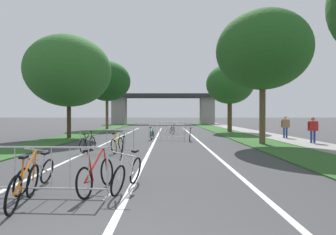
% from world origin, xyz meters
% --- Properties ---
extents(grass_verge_left, '(2.53, 54.24, 0.05)m').
position_xyz_m(grass_verge_left, '(-6.43, 22.19, 0.03)').
color(grass_verge_left, '#2D5B26').
rests_on(grass_verge_left, ground).
extents(grass_verge_right, '(2.53, 54.24, 0.05)m').
position_xyz_m(grass_verge_right, '(6.43, 22.19, 0.03)').
color(grass_verge_right, '#2D5B26').
rests_on(grass_verge_right, ground).
extents(sidewalk_path_right, '(2.35, 54.24, 0.08)m').
position_xyz_m(sidewalk_path_right, '(8.87, 22.19, 0.04)').
color(sidewalk_path_right, gray).
rests_on(sidewalk_path_right, ground).
extents(lane_stripe_center, '(0.14, 31.38, 0.01)m').
position_xyz_m(lane_stripe_center, '(0.00, 15.69, 0.00)').
color(lane_stripe_center, silver).
rests_on(lane_stripe_center, ground).
extents(lane_stripe_right_lane, '(0.14, 31.38, 0.01)m').
position_xyz_m(lane_stripe_right_lane, '(2.84, 15.69, 0.00)').
color(lane_stripe_right_lane, silver).
rests_on(lane_stripe_right_lane, ground).
extents(lane_stripe_left_lane, '(0.14, 31.38, 0.01)m').
position_xyz_m(lane_stripe_left_lane, '(-2.84, 15.69, 0.00)').
color(lane_stripe_left_lane, silver).
rests_on(lane_stripe_left_lane, ground).
extents(overpass_bridge, '(19.28, 4.12, 5.36)m').
position_xyz_m(overpass_bridge, '(0.00, 44.83, 3.64)').
color(overpass_bridge, '#2D2D30').
rests_on(overpass_bridge, ground).
extents(tree_left_pine_near, '(5.95, 5.95, 7.32)m').
position_xyz_m(tree_left_pine_near, '(-6.20, 16.39, 4.79)').
color(tree_left_pine_near, '#3D2D1E').
rests_on(tree_left_pine_near, ground).
extents(tree_left_cypress_far, '(5.40, 5.40, 7.87)m').
position_xyz_m(tree_left_cypress_far, '(-6.21, 28.18, 5.57)').
color(tree_left_cypress_far, brown).
rests_on(tree_left_cypress_far, ground).
extents(tree_right_maple_mid, '(5.24, 5.24, 7.58)m').
position_xyz_m(tree_right_maple_mid, '(6.24, 12.61, 5.34)').
color(tree_right_maple_mid, brown).
rests_on(tree_right_maple_mid, ground).
extents(tree_right_oak_near, '(4.55, 4.55, 6.62)m').
position_xyz_m(tree_right_oak_near, '(6.85, 23.19, 4.67)').
color(tree_right_oak_near, '#4C3823').
rests_on(tree_right_oak_near, ground).
extents(crowd_barrier_nearest, '(2.42, 0.57, 1.05)m').
position_xyz_m(crowd_barrier_nearest, '(-1.54, 3.01, 0.52)').
color(crowd_barrier_nearest, '#ADADB2').
rests_on(crowd_barrier_nearest, ground).
extents(crowd_barrier_second, '(2.40, 0.45, 1.05)m').
position_xyz_m(crowd_barrier_second, '(-1.81, 9.09, 0.52)').
color(crowd_barrier_second, '#ADADB2').
rests_on(crowd_barrier_second, ground).
extents(crowd_barrier_third, '(2.40, 0.46, 1.05)m').
position_xyz_m(crowd_barrier_third, '(0.77, 15.16, 0.52)').
color(crowd_barrier_third, '#ADADB2').
rests_on(crowd_barrier_third, ground).
extents(crowd_barrier_fourth, '(2.42, 0.54, 1.05)m').
position_xyz_m(crowd_barrier_fourth, '(1.26, 21.24, 0.52)').
color(crowd_barrier_fourth, '#ADADB2').
rests_on(crowd_barrier_fourth, ground).
extents(bicycle_blue_0, '(0.44, 1.68, 0.92)m').
position_xyz_m(bicycle_blue_0, '(2.28, 14.70, 0.36)').
color(bicycle_blue_0, black).
rests_on(bicycle_blue_0, ground).
extents(bicycle_silver_1, '(0.46, 1.69, 0.86)m').
position_xyz_m(bicycle_silver_1, '(-2.14, 3.55, 0.35)').
color(bicycle_silver_1, black).
rests_on(bicycle_silver_1, ground).
extents(bicycle_purple_2, '(0.52, 1.63, 0.89)m').
position_xyz_m(bicycle_purple_2, '(1.24, 20.71, 0.36)').
color(bicycle_purple_2, black).
rests_on(bicycle_purple_2, ground).
extents(bicycle_white_3, '(0.56, 1.67, 0.94)m').
position_xyz_m(bicycle_white_3, '(-0.05, 3.54, 0.37)').
color(bicycle_white_3, black).
rests_on(bicycle_white_3, ground).
extents(bicycle_orange_4, '(0.45, 1.67, 1.03)m').
position_xyz_m(bicycle_orange_4, '(-1.83, 2.51, 0.39)').
color(bicycle_orange_4, black).
rests_on(bicycle_orange_4, ground).
extents(bicycle_teal_5, '(0.53, 1.68, 0.88)m').
position_xyz_m(bicycle_teal_5, '(-0.23, 15.71, 0.35)').
color(bicycle_teal_5, black).
rests_on(bicycle_teal_5, ground).
extents(bicycle_red_6, '(0.48, 1.71, 0.97)m').
position_xyz_m(bicycle_red_6, '(-0.72, 3.40, 0.37)').
color(bicycle_red_6, black).
rests_on(bicycle_red_6, ground).
extents(bicycle_black_7, '(0.52, 1.72, 1.01)m').
position_xyz_m(bicycle_black_7, '(-2.79, 9.59, 0.38)').
color(bicycle_black_7, black).
rests_on(bicycle_black_7, ground).
extents(bicycle_green_8, '(0.51, 1.68, 0.94)m').
position_xyz_m(bicycle_green_8, '(-1.02, 8.51, 0.36)').
color(bicycle_green_8, black).
rests_on(bicycle_green_8, ground).
extents(bicycle_yellow_9, '(0.47, 1.64, 0.91)m').
position_xyz_m(bicycle_yellow_9, '(-1.43, 9.50, 0.36)').
color(bicycle_yellow_9, black).
rests_on(bicycle_yellow_9, ground).
extents(pedestrian_with_backpack, '(0.57, 0.33, 1.57)m').
position_xyz_m(pedestrian_with_backpack, '(9.16, 12.68, 0.96)').
color(pedestrian_with_backpack, navy).
rests_on(pedestrian_with_backpack, ground).
extents(pedestrian_pushing_bike, '(0.58, 0.32, 1.62)m').
position_xyz_m(pedestrian_pushing_bike, '(9.07, 16.03, 0.98)').
color(pedestrian_pushing_bike, navy).
rests_on(pedestrian_pushing_bike, ground).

